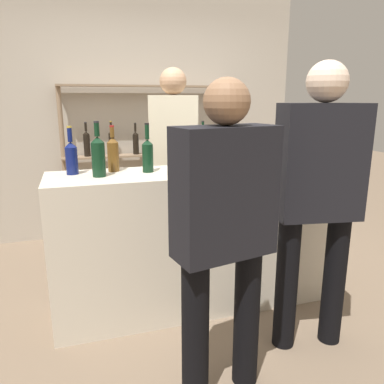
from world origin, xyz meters
The scene contains 15 objects.
ground_plane centered at (0.00, 0.00, 0.00)m, with size 16.00×16.00×0.00m, color #7A6651.
bar_counter centered at (0.00, 0.00, 0.53)m, with size 2.01×0.54×1.05m, color beige.
back_wall centered at (0.00, 1.87, 1.40)m, with size 3.61×0.12×2.80m, color #B2A899.
back_shelf centered at (0.01, 1.69, 1.12)m, with size 1.87×0.18×1.70m.
counter_bottle_0 centered at (-0.54, 0.14, 1.18)m, with size 0.08×0.08×0.32m.
counter_bottle_1 centered at (-0.82, 0.12, 1.18)m, with size 0.08×0.08×0.32m.
counter_bottle_2 centered at (-0.65, -0.02, 1.20)m, with size 0.09×0.09×0.36m.
counter_bottle_3 centered at (0.77, 0.14, 1.20)m, with size 0.08×0.08×0.36m.
counter_bottle_4 centered at (-0.31, 0.04, 1.18)m, with size 0.08×0.08×0.34m.
wine_glass centered at (0.69, 0.03, 1.17)m, with size 0.08×0.08×0.15m.
ice_bucket centered at (0.48, 0.10, 1.16)m, with size 0.22×0.22×0.21m.
cork_jar centered at (0.05, -0.15, 1.12)m, with size 0.10×0.10×0.13m.
customer_right centered at (0.57, -0.68, 1.03)m, with size 0.53×0.30×1.76m.
server_behind_counter centered at (0.08, 0.83, 1.09)m, with size 0.48×0.30×1.83m.
customer_center centered at (-0.12, -0.90, 0.95)m, with size 0.53×0.31×1.65m.
Camera 1 is at (-0.79, -2.51, 1.55)m, focal length 35.00 mm.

